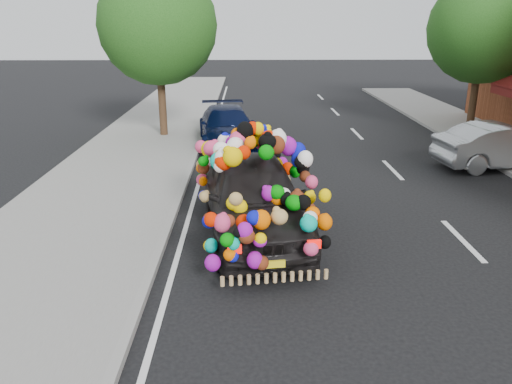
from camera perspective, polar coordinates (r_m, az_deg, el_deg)
ground at (r=9.95m, az=3.04°, el=-5.69°), size 100.00×100.00×0.00m
sidewalk at (r=10.54m, az=-21.08°, el=-5.22°), size 4.00×60.00×0.12m
kerb at (r=10.04m, az=-10.52°, el=-5.38°), size 0.15×60.00×0.13m
lane_markings at (r=10.82m, az=22.50°, el=-5.09°), size 6.00×50.00×0.01m
tree_near_sidewalk at (r=18.78m, az=-11.18°, el=18.20°), size 4.20×4.20×6.13m
tree_far_b at (r=20.92m, az=24.54°, el=16.61°), size 4.00×4.00×5.90m
plush_art_car at (r=9.92m, az=-0.22°, el=1.38°), size 2.81×5.09×2.24m
navy_sedan at (r=17.55m, az=-3.32°, el=7.44°), size 2.37×4.76×1.33m
silver_hatchback at (r=16.48m, az=26.53°, el=4.72°), size 4.17×1.91×1.32m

